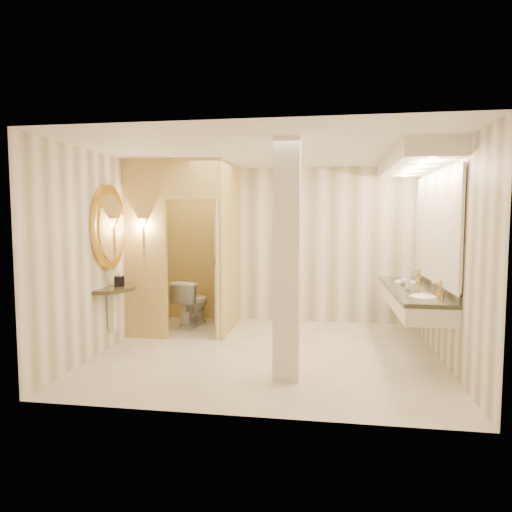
% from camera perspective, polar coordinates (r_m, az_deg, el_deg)
% --- Properties ---
extents(floor, '(4.50, 4.50, 0.00)m').
position_cam_1_polar(floor, '(6.33, 1.48, -12.01)').
color(floor, white).
rests_on(floor, ground).
extents(ceiling, '(4.50, 4.50, 0.00)m').
position_cam_1_polar(ceiling, '(6.12, 1.53, 12.96)').
color(ceiling, white).
rests_on(ceiling, wall_back).
extents(wall_back, '(4.50, 0.02, 2.70)m').
position_cam_1_polar(wall_back, '(8.06, 3.30, 1.38)').
color(wall_back, white).
rests_on(wall_back, floor).
extents(wall_front, '(4.50, 0.02, 2.70)m').
position_cam_1_polar(wall_front, '(4.11, -2.01, -1.94)').
color(wall_front, white).
rests_on(wall_front, floor).
extents(wall_left, '(0.02, 4.00, 2.70)m').
position_cam_1_polar(wall_left, '(6.74, -17.83, 0.48)').
color(wall_left, white).
rests_on(wall_left, floor).
extents(wall_right, '(0.02, 4.00, 2.70)m').
position_cam_1_polar(wall_right, '(6.21, 22.56, -0.01)').
color(wall_right, white).
rests_on(wall_right, floor).
extents(toilet_closet, '(1.50, 1.55, 2.70)m').
position_cam_1_polar(toilet_closet, '(7.25, -6.31, 1.25)').
color(toilet_closet, tan).
rests_on(toilet_closet, floor).
extents(wall_sconce, '(0.14, 0.14, 0.42)m').
position_cam_1_polar(wall_sconce, '(6.98, -13.94, 3.85)').
color(wall_sconce, '#C38A3E').
rests_on(wall_sconce, toilet_closet).
extents(vanity, '(0.75, 2.59, 2.09)m').
position_cam_1_polar(vanity, '(6.53, 19.50, 2.75)').
color(vanity, silver).
rests_on(vanity, floor).
extents(console_shelf, '(0.90, 0.90, 1.90)m').
position_cam_1_polar(console_shelf, '(6.65, -17.87, 0.30)').
color(console_shelf, black).
rests_on(console_shelf, floor).
extents(pillar, '(0.29, 0.29, 2.70)m').
position_cam_1_polar(pillar, '(5.12, 3.88, -0.62)').
color(pillar, silver).
rests_on(pillar, floor).
extents(tissue_box, '(0.18, 0.18, 0.14)m').
position_cam_1_polar(tissue_box, '(6.69, -16.71, -3.02)').
color(tissue_box, black).
rests_on(tissue_box, console_shelf).
extents(toilet, '(0.57, 0.83, 0.78)m').
position_cam_1_polar(toilet, '(7.88, -8.02, -5.77)').
color(toilet, white).
rests_on(toilet, floor).
extents(soap_bottle_a, '(0.07, 0.07, 0.12)m').
position_cam_1_polar(soap_bottle_a, '(6.59, 18.44, -3.26)').
color(soap_bottle_a, beige).
rests_on(soap_bottle_a, vanity).
extents(soap_bottle_b, '(0.12, 0.12, 0.13)m').
position_cam_1_polar(soap_bottle_b, '(6.91, 17.98, -2.85)').
color(soap_bottle_b, silver).
rests_on(soap_bottle_b, vanity).
extents(soap_bottle_c, '(0.08, 0.08, 0.20)m').
position_cam_1_polar(soap_bottle_c, '(6.39, 18.51, -3.14)').
color(soap_bottle_c, '#C6B28C').
rests_on(soap_bottle_c, vanity).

